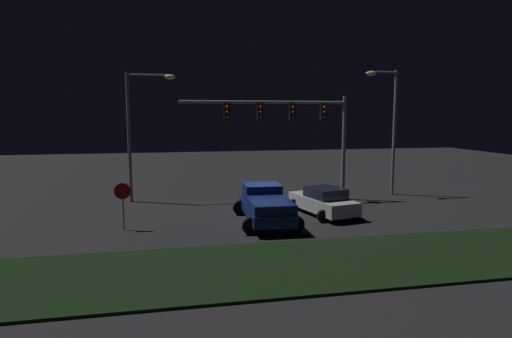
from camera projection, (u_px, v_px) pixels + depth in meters
The scene contains 8 objects.
ground_plane at pixel (265, 214), 23.62m from camera, with size 80.00×80.00×0.00m, color black.
grass_median at pixel (315, 263), 15.64m from camera, with size 23.77×5.43×0.10m, color black.
pickup_truck at pixel (265, 203), 21.61m from camera, with size 3.04×5.49×1.80m.
car_sedan at pixel (323, 201), 23.31m from camera, with size 3.08×4.68×1.51m.
traffic_signal_gantry at pixel (293, 120), 26.38m from camera, with size 10.32×0.56×6.50m.
street_lamp_left at pixel (139, 120), 26.39m from camera, with size 2.98×0.44×7.89m.
street_lamp_right at pixel (389, 118), 28.56m from camera, with size 2.25×0.44×8.25m.
stop_sign at pixel (123, 197), 20.11m from camera, with size 0.76×0.08×2.23m.
Camera 1 is at (-5.17, -22.55, 5.39)m, focal length 30.46 mm.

